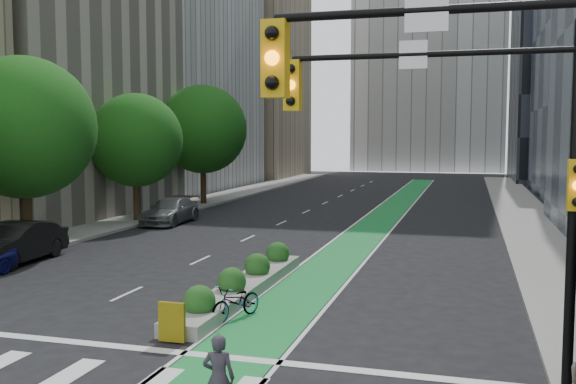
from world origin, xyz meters
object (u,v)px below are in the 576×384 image
Objects in this scene: median_planter at (243,283)px; bicycle at (236,302)px; cyclist at (219,378)px; parked_car_left_mid at (16,243)px; parked_car_left_far at (170,211)px.

bicycle is at bearing -73.91° from median_planter.
cyclist is 17.64m from parked_car_left_mid.
parked_car_left_far reaches higher than median_planter.
parked_car_left_far is at bearing 123.77° from median_planter.
bicycle is 1.18× the size of cyclist.
cyclist is 0.32× the size of parked_car_left_mid.
cyclist is 27.23m from parked_car_left_far.
bicycle is at bearing -60.34° from parked_car_left_far.
median_planter is at bearing -82.47° from cyclist.
median_planter is 6.29× the size of cyclist.
bicycle is 20.80m from parked_car_left_far.
parked_car_left_mid is at bearing 167.75° from median_planter.
cyclist is at bearing -44.04° from parked_car_left_mid.
bicycle is 6.58m from cyclist.
median_planter is 10.96m from parked_car_left_mid.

